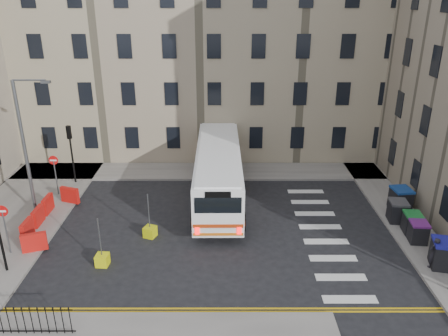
{
  "coord_description": "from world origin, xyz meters",
  "views": [
    {
      "loc": [
        -1.56,
        -21.64,
        12.56
      ],
      "look_at": [
        -1.54,
        2.04,
        3.0
      ],
      "focal_mm": 35.0,
      "sensor_mm": 36.0,
      "label": 1
    }
  ],
  "objects_px": {
    "pedestrian": "(434,253)",
    "bollard_chevron": "(102,260)",
    "wheelie_bin_b": "(418,232)",
    "wheelie_bin_e": "(401,199)",
    "streetlamp": "(24,147)",
    "wheelie_bin_d": "(397,211)",
    "bus": "(218,171)",
    "bollard_yellow": "(150,232)",
    "wheelie_bin_a": "(443,254)",
    "wheelie_bin_c": "(412,223)"
  },
  "relations": [
    {
      "from": "wheelie_bin_c",
      "to": "pedestrian",
      "type": "height_order",
      "value": "pedestrian"
    },
    {
      "from": "wheelie_bin_b",
      "to": "streetlamp",
      "type": "bearing_deg",
      "value": 177.06
    },
    {
      "from": "bus",
      "to": "pedestrian",
      "type": "distance_m",
      "value": 13.25
    },
    {
      "from": "pedestrian",
      "to": "bollard_yellow",
      "type": "bearing_deg",
      "value": -33.37
    },
    {
      "from": "pedestrian",
      "to": "bollard_chevron",
      "type": "height_order",
      "value": "pedestrian"
    },
    {
      "from": "wheelie_bin_b",
      "to": "wheelie_bin_d",
      "type": "bearing_deg",
      "value": 102.53
    },
    {
      "from": "streetlamp",
      "to": "bus",
      "type": "distance_m",
      "value": 11.6
    },
    {
      "from": "wheelie_bin_a",
      "to": "wheelie_bin_c",
      "type": "bearing_deg",
      "value": 106.49
    },
    {
      "from": "streetlamp",
      "to": "wheelie_bin_d",
      "type": "relative_size",
      "value": 6.44
    },
    {
      "from": "pedestrian",
      "to": "bollard_yellow",
      "type": "xyz_separation_m",
      "value": [
        -14.17,
        3.09,
        -0.65
      ]
    },
    {
      "from": "streetlamp",
      "to": "wheelie_bin_c",
      "type": "distance_m",
      "value": 22.28
    },
    {
      "from": "bus",
      "to": "wheelie_bin_c",
      "type": "bearing_deg",
      "value": -24.35
    },
    {
      "from": "bollard_yellow",
      "to": "bus",
      "type": "bearing_deg",
      "value": 53.28
    },
    {
      "from": "wheelie_bin_d",
      "to": "bollard_yellow",
      "type": "distance_m",
      "value": 14.24
    },
    {
      "from": "wheelie_bin_a",
      "to": "bus",
      "type": "bearing_deg",
      "value": 156.93
    },
    {
      "from": "streetlamp",
      "to": "bollard_yellow",
      "type": "xyz_separation_m",
      "value": [
        7.38,
        -2.66,
        -4.04
      ]
    },
    {
      "from": "bus",
      "to": "wheelie_bin_a",
      "type": "height_order",
      "value": "bus"
    },
    {
      "from": "bus",
      "to": "bollard_chevron",
      "type": "bearing_deg",
      "value": -126.73
    },
    {
      "from": "streetlamp",
      "to": "wheelie_bin_b",
      "type": "xyz_separation_m",
      "value": [
        21.79,
        -3.4,
        -3.61
      ]
    },
    {
      "from": "wheelie_bin_a",
      "to": "wheelie_bin_d",
      "type": "bearing_deg",
      "value": 109.67
    },
    {
      "from": "wheelie_bin_b",
      "to": "wheelie_bin_c",
      "type": "xyz_separation_m",
      "value": [
        0.07,
        0.96,
        0.0
      ]
    },
    {
      "from": "wheelie_bin_e",
      "to": "bollard_yellow",
      "type": "bearing_deg",
      "value": -175.11
    },
    {
      "from": "streetlamp",
      "to": "bus",
      "type": "xyz_separation_m",
      "value": [
        11.1,
        2.32,
        -2.43
      ]
    },
    {
      "from": "streetlamp",
      "to": "bollard_chevron",
      "type": "xyz_separation_m",
      "value": [
        5.45,
        -5.38,
        -4.04
      ]
    },
    {
      "from": "wheelie_bin_d",
      "to": "wheelie_bin_e",
      "type": "xyz_separation_m",
      "value": [
        0.72,
        1.47,
        0.06
      ]
    },
    {
      "from": "pedestrian",
      "to": "bollard_yellow",
      "type": "distance_m",
      "value": 14.52
    },
    {
      "from": "wheelie_bin_d",
      "to": "wheelie_bin_c",
      "type": "bearing_deg",
      "value": -69.9
    },
    {
      "from": "bus",
      "to": "wheelie_bin_d",
      "type": "relative_size",
      "value": 9.65
    },
    {
      "from": "bollard_chevron",
      "to": "wheelie_bin_d",
      "type": "bearing_deg",
      "value": 14.79
    },
    {
      "from": "wheelie_bin_b",
      "to": "wheelie_bin_a",
      "type": "bearing_deg",
      "value": -77.64
    },
    {
      "from": "wheelie_bin_c",
      "to": "wheelie_bin_d",
      "type": "relative_size",
      "value": 0.91
    },
    {
      "from": "streetlamp",
      "to": "wheelie_bin_b",
      "type": "relative_size",
      "value": 7.08
    },
    {
      "from": "wheelie_bin_d",
      "to": "bollard_chevron",
      "type": "relative_size",
      "value": 2.11
    },
    {
      "from": "bollard_yellow",
      "to": "bollard_chevron",
      "type": "xyz_separation_m",
      "value": [
        -1.93,
        -2.72,
        0.0
      ]
    },
    {
      "from": "wheelie_bin_c",
      "to": "pedestrian",
      "type": "xyz_separation_m",
      "value": [
        -0.31,
        -3.32,
        0.22
      ]
    },
    {
      "from": "wheelie_bin_a",
      "to": "wheelie_bin_d",
      "type": "height_order",
      "value": "wheelie_bin_a"
    },
    {
      "from": "bus",
      "to": "wheelie_bin_b",
      "type": "relative_size",
      "value": 10.6
    },
    {
      "from": "wheelie_bin_d",
      "to": "wheelie_bin_e",
      "type": "bearing_deg",
      "value": 69.46
    },
    {
      "from": "streetlamp",
      "to": "pedestrian",
      "type": "relative_size",
      "value": 5.1
    },
    {
      "from": "wheelie_bin_b",
      "to": "pedestrian",
      "type": "height_order",
      "value": "pedestrian"
    },
    {
      "from": "pedestrian",
      "to": "bus",
      "type": "bearing_deg",
      "value": -58.77
    },
    {
      "from": "streetlamp",
      "to": "wheelie_bin_a",
      "type": "bearing_deg",
      "value": -14.48
    },
    {
      "from": "wheelie_bin_d",
      "to": "bollard_yellow",
      "type": "relative_size",
      "value": 2.11
    },
    {
      "from": "bus",
      "to": "wheelie_bin_c",
      "type": "xyz_separation_m",
      "value": [
        10.76,
        -4.76,
        -1.17
      ]
    },
    {
      "from": "bus",
      "to": "wheelie_bin_a",
      "type": "distance_m",
      "value": 13.61
    },
    {
      "from": "bollard_chevron",
      "to": "wheelie_bin_b",
      "type": "bearing_deg",
      "value": 6.93
    },
    {
      "from": "bollard_chevron",
      "to": "wheelie_bin_a",
      "type": "bearing_deg",
      "value": -1.07
    },
    {
      "from": "wheelie_bin_b",
      "to": "wheelie_bin_e",
      "type": "height_order",
      "value": "wheelie_bin_e"
    },
    {
      "from": "streetlamp",
      "to": "bollard_chevron",
      "type": "height_order",
      "value": "streetlamp"
    },
    {
      "from": "wheelie_bin_d",
      "to": "pedestrian",
      "type": "relative_size",
      "value": 0.79
    }
  ]
}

